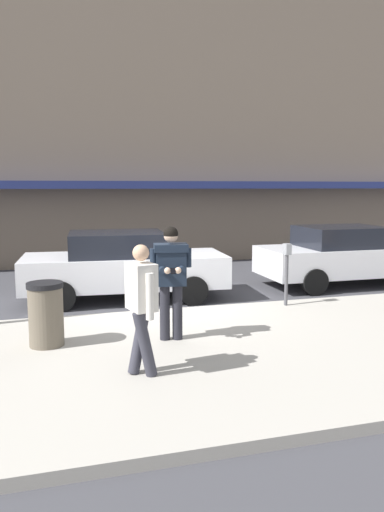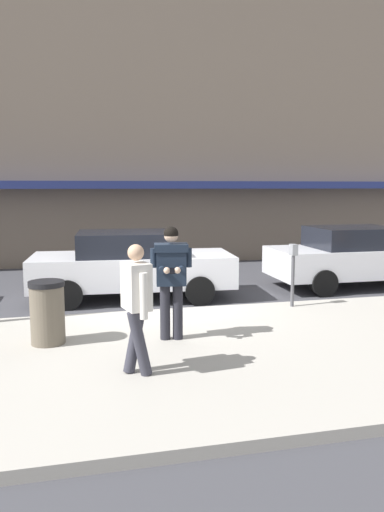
{
  "view_description": "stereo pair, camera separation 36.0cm",
  "coord_description": "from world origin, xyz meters",
  "px_view_note": "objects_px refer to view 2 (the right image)",
  "views": [
    {
      "loc": [
        -2.0,
        -9.64,
        2.56
      ],
      "look_at": [
        0.13,
        -2.33,
        1.49
      ],
      "focal_mm": 35.0,
      "sensor_mm": 36.0,
      "label": 1
    },
    {
      "loc": [
        -1.65,
        -9.73,
        2.56
      ],
      "look_at": [
        0.13,
        -2.33,
        1.49
      ],
      "focal_mm": 35.0,
      "sensor_mm": 36.0,
      "label": 2
    }
  ],
  "objects_px": {
    "parked_sedan_far": "(357,256)",
    "man_texting_on_phone": "(171,270)",
    "parked_sedan_mid": "(131,265)",
    "parking_meter": "(293,266)",
    "trash_bin": "(47,312)",
    "pedestrian_in_light_coat": "(137,301)"
  },
  "relations": [
    {
      "from": "parked_sedan_far",
      "to": "man_texting_on_phone",
      "type": "bearing_deg",
      "value": -146.47
    },
    {
      "from": "parked_sedan_mid",
      "to": "man_texting_on_phone",
      "type": "bearing_deg",
      "value": -86.69
    },
    {
      "from": "parked_sedan_mid",
      "to": "parking_meter",
      "type": "xyz_separation_m",
      "value": [
        3.01,
        -2.08,
        0.18
      ]
    },
    {
      "from": "parking_meter",
      "to": "trash_bin",
      "type": "xyz_separation_m",
      "value": [
        -4.7,
        -1.34,
        -0.34
      ]
    },
    {
      "from": "parking_meter",
      "to": "trash_bin",
      "type": "bearing_deg",
      "value": -164.12
    },
    {
      "from": "man_texting_on_phone",
      "to": "trash_bin",
      "type": "distance_m",
      "value": 2.01
    },
    {
      "from": "parked_sedan_far",
      "to": "trash_bin",
      "type": "distance_m",
      "value": 8.19
    },
    {
      "from": "parked_sedan_mid",
      "to": "pedestrian_in_light_coat",
      "type": "distance_m",
      "value": 5.04
    },
    {
      "from": "pedestrian_in_light_coat",
      "to": "man_texting_on_phone",
      "type": "bearing_deg",
      "value": 61.97
    },
    {
      "from": "parked_sedan_mid",
      "to": "parking_meter",
      "type": "height_order",
      "value": "parked_sedan_mid"
    },
    {
      "from": "pedestrian_in_light_coat",
      "to": "trash_bin",
      "type": "distance_m",
      "value": 2.04
    },
    {
      "from": "man_texting_on_phone",
      "to": "parked_sedan_mid",
      "type": "bearing_deg",
      "value": 93.31
    },
    {
      "from": "parked_sedan_mid",
      "to": "trash_bin",
      "type": "bearing_deg",
      "value": -116.28
    },
    {
      "from": "trash_bin",
      "to": "parked_sedan_mid",
      "type": "bearing_deg",
      "value": 63.72
    },
    {
      "from": "man_texting_on_phone",
      "to": "pedestrian_in_light_coat",
      "type": "xyz_separation_m",
      "value": [
        -0.72,
        -1.35,
        -0.14
      ]
    },
    {
      "from": "parked_sedan_mid",
      "to": "pedestrian_in_light_coat",
      "type": "height_order",
      "value": "pedestrian_in_light_coat"
    },
    {
      "from": "parked_sedan_far",
      "to": "parking_meter",
      "type": "height_order",
      "value": "parked_sedan_far"
    },
    {
      "from": "parked_sedan_far",
      "to": "parking_meter",
      "type": "xyz_separation_m",
      "value": [
        -2.73,
        -2.09,
        0.18
      ]
    },
    {
      "from": "parked_sedan_far",
      "to": "parked_sedan_mid",
      "type": "bearing_deg",
      "value": -179.94
    },
    {
      "from": "pedestrian_in_light_coat",
      "to": "trash_bin",
      "type": "relative_size",
      "value": 1.74
    },
    {
      "from": "parked_sedan_far",
      "to": "parking_meter",
      "type": "relative_size",
      "value": 3.56
    },
    {
      "from": "man_texting_on_phone",
      "to": "trash_bin",
      "type": "xyz_separation_m",
      "value": [
        -1.9,
        0.24,
        -0.62
      ]
    }
  ]
}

